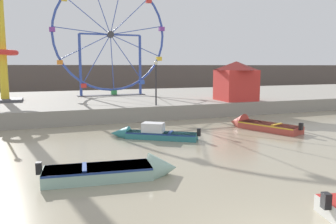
% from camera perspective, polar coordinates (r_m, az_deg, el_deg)
% --- Properties ---
extents(quay_promenade, '(110.00, 19.68, 1.14)m').
position_cam_1_polar(quay_promenade, '(34.88, -11.70, 1.60)').
color(quay_promenade, gray).
rests_on(quay_promenade, ground_plane).
extents(distant_town_skyline, '(140.00, 3.00, 4.40)m').
position_cam_1_polar(distant_town_skyline, '(53.14, -14.92, 5.36)').
color(distant_town_skyline, '#564C47').
rests_on(distant_town_skyline, ground_plane).
extents(motorboat_seafoam, '(5.34, 1.91, 1.30)m').
position_cam_1_polar(motorboat_seafoam, '(13.21, -7.73, -9.88)').
color(motorboat_seafoam, '#93BCAD').
rests_on(motorboat_seafoam, ground_plane).
extents(motorboat_faded_red, '(3.24, 5.33, 1.36)m').
position_cam_1_polar(motorboat_faded_red, '(23.76, 14.82, -2.16)').
color(motorboat_faded_red, '#B24238').
rests_on(motorboat_faded_red, ground_plane).
extents(motorboat_teal_painted, '(4.97, 3.79, 1.23)m').
position_cam_1_polar(motorboat_teal_painted, '(19.97, -3.37, -3.68)').
color(motorboat_teal_painted, teal).
rests_on(motorboat_teal_painted, ground_plane).
extents(ferris_wheel_blue_frame, '(11.97, 1.20, 12.26)m').
position_cam_1_polar(ferris_wheel_blue_frame, '(36.26, -9.77, 12.53)').
color(ferris_wheel_blue_frame, '#334CA8').
rests_on(ferris_wheel_blue_frame, quay_promenade).
extents(drop_tower_yellow_tower, '(2.80, 2.80, 16.15)m').
position_cam_1_polar(drop_tower_yellow_tower, '(33.04, -26.59, 12.50)').
color(drop_tower_yellow_tower, gold).
rests_on(drop_tower_yellow_tower, quay_promenade).
extents(carnival_booth_red_striped, '(3.52, 3.54, 3.54)m').
position_cam_1_polar(carnival_booth_red_striped, '(31.21, 11.49, 5.32)').
color(carnival_booth_red_striped, red).
rests_on(carnival_booth_red_striped, quay_promenade).
extents(promenade_lamp_far, '(0.32, 0.32, 3.53)m').
position_cam_1_polar(promenade_lamp_far, '(26.68, -2.07, 6.14)').
color(promenade_lamp_far, '#2D2D33').
rests_on(promenade_lamp_far, quay_promenade).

